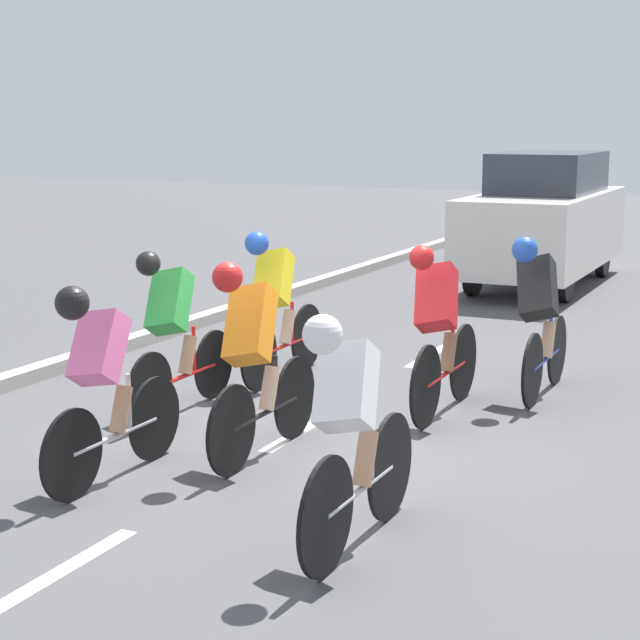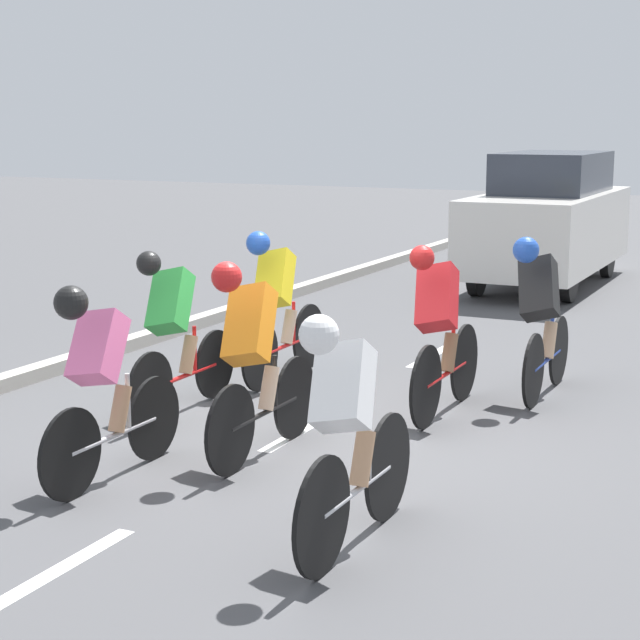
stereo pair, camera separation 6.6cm
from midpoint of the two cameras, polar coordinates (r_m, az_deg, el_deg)
ground_plane at (r=8.89m, az=-1.17°, el=-6.13°), size 60.00×60.00×0.00m
lane_stripe_near at (r=6.50m, az=-13.67°, el=-12.91°), size 0.12×1.40×0.01m
lane_stripe_mid at (r=9.04m, az=-0.67°, el=-5.83°), size 0.12×1.40×0.01m
lane_stripe_far at (r=11.90m, az=6.22°, el=-1.85°), size 0.12×1.40×0.01m
curb at (r=10.78m, az=-16.10°, el=-3.16°), size 0.20×29.32×0.14m
cyclist_orange at (r=8.11m, az=-3.35°, el=-1.83°), size 0.44×1.71×1.55m
cyclist_black at (r=10.10m, az=11.85°, el=0.45°), size 0.46×1.64×1.53m
cyclist_red at (r=9.35m, az=6.61°, el=-0.37°), size 0.44×1.74×1.53m
cyclist_white at (r=6.38m, az=1.73°, el=-5.61°), size 0.42×1.69×1.49m
cyclist_green at (r=9.44m, az=-7.59°, el=-0.40°), size 0.43×1.69×1.47m
cyclist_yellow at (r=10.53m, az=-2.12°, el=1.01°), size 0.44×1.72×1.51m
cyclist_pink at (r=7.72m, az=-11.35°, el=-2.93°), size 0.40×1.64×1.46m
support_car at (r=17.00m, az=12.19°, el=5.28°), size 1.70×4.44×2.06m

